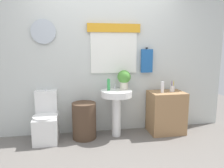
{
  "coord_description": "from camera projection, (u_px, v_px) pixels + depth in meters",
  "views": [
    {
      "loc": [
        -0.48,
        -2.42,
        1.45
      ],
      "look_at": [
        0.08,
        0.8,
        0.89
      ],
      "focal_mm": 33.59,
      "sensor_mm": 36.0,
      "label": 1
    }
  ],
  "objects": [
    {
      "name": "ground_plane",
      "position": [
        117.0,
        163.0,
        2.68
      ],
      "size": [
        8.0,
        8.0,
        0.0
      ],
      "primitive_type": "plane",
      "color": "slate"
    },
    {
      "name": "back_wall",
      "position": [
        104.0,
        57.0,
        3.57
      ],
      "size": [
        4.4,
        0.18,
        2.6
      ],
      "color": "silver",
      "rests_on": "ground_plane"
    },
    {
      "name": "toilet",
      "position": [
        47.0,
        122.0,
        3.32
      ],
      "size": [
        0.38,
        0.51,
        0.8
      ],
      "color": "white",
      "rests_on": "ground_plane"
    },
    {
      "name": "laundry_hamper",
      "position": [
        84.0,
        121.0,
        3.39
      ],
      "size": [
        0.39,
        0.39,
        0.59
      ],
      "primitive_type": "cylinder",
      "color": "#4C3828",
      "rests_on": "ground_plane"
    },
    {
      "name": "pedestal_sink",
      "position": [
        116.0,
        102.0,
        3.43
      ],
      "size": [
        0.51,
        0.51,
        0.77
      ],
      "color": "white",
      "rests_on": "ground_plane"
    },
    {
      "name": "faucet",
      "position": [
        115.0,
        86.0,
        3.51
      ],
      "size": [
        0.03,
        0.03,
        0.1
      ],
      "primitive_type": "cylinder",
      "color": "silver",
      "rests_on": "pedestal_sink"
    },
    {
      "name": "wooden_cabinet",
      "position": [
        166.0,
        112.0,
        3.62
      ],
      "size": [
        0.58,
        0.44,
        0.72
      ],
      "primitive_type": "cube",
      "color": "#9E754C",
      "rests_on": "ground_plane"
    },
    {
      "name": "soap_bottle",
      "position": [
        109.0,
        85.0,
        3.41
      ],
      "size": [
        0.05,
        0.05,
        0.19
      ],
      "primitive_type": "cylinder",
      "color": "green",
      "rests_on": "pedestal_sink"
    },
    {
      "name": "potted_plant",
      "position": [
        124.0,
        78.0,
        3.45
      ],
      "size": [
        0.22,
        0.22,
        0.32
      ],
      "color": "beige",
      "rests_on": "pedestal_sink"
    },
    {
      "name": "lotion_bottle",
      "position": [
        162.0,
        87.0,
        3.48
      ],
      "size": [
        0.05,
        0.05,
        0.19
      ],
      "primitive_type": "cylinder",
      "color": "white",
      "rests_on": "wooden_cabinet"
    },
    {
      "name": "toothbrush_cup",
      "position": [
        172.0,
        88.0,
        3.58
      ],
      "size": [
        0.08,
        0.08,
        0.19
      ],
      "color": "silver",
      "rests_on": "wooden_cabinet"
    }
  ]
}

